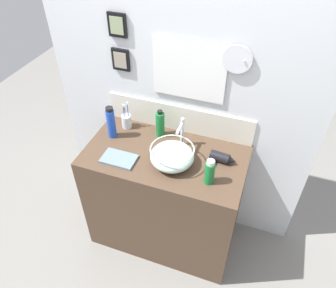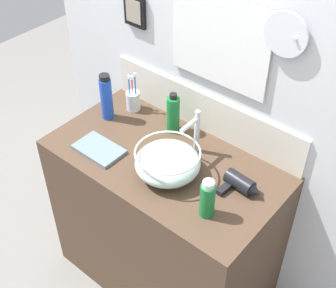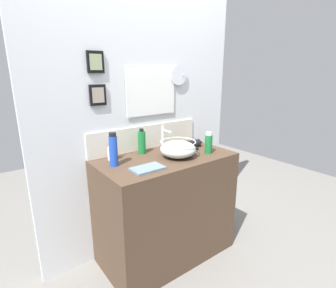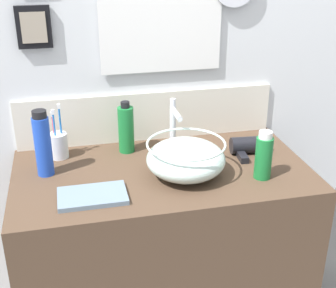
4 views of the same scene
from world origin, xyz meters
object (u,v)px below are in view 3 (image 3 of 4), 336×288
glass_bowl_sink (178,149)px  hand_towel (148,168)px  toothbrush_cup (112,153)px  faucet (164,137)px  hair_drier (195,144)px  spray_bottle (209,143)px  lotion_bottle (142,142)px  shampoo_bottle (113,150)px

glass_bowl_sink → hand_towel: 0.35m
toothbrush_cup → hand_towel: bearing=-73.5°
faucet → hair_drier: bearing=-12.0°
glass_bowl_sink → hair_drier: (0.29, 0.12, -0.04)m
toothbrush_cup → spray_bottle: 0.76m
hair_drier → lotion_bottle: size_ratio=0.83×
spray_bottle → hand_towel: size_ratio=0.79×
hand_towel → toothbrush_cup: bearing=106.5°
shampoo_bottle → lotion_bottle: shampoo_bottle is taller
shampoo_bottle → lotion_bottle: (0.31, 0.13, -0.02)m
faucet → shampoo_bottle: 0.49m
hair_drier → faucet: bearing=168.0°
faucet → hair_drier: 0.31m
glass_bowl_sink → faucet: 0.19m
lotion_bottle → hand_towel: 0.38m
faucet → lotion_bottle: bearing=159.9°
toothbrush_cup → spray_bottle: toothbrush_cup is taller
faucet → hand_towel: size_ratio=0.99×
spray_bottle → shampoo_bottle: bearing=165.3°
glass_bowl_sink → faucet: (0.00, 0.18, 0.06)m
shampoo_bottle → lotion_bottle: size_ratio=1.17×
hair_drier → shampoo_bottle: bearing=-179.9°
toothbrush_cup → spray_bottle: size_ratio=1.22×
hair_drier → lotion_bottle: lotion_bottle is taller
lotion_bottle → hair_drier: bearing=-15.1°
glass_bowl_sink → hand_towel: bearing=-166.1°
glass_bowl_sink → lotion_bottle: size_ratio=1.35×
glass_bowl_sink → toothbrush_cup: size_ratio=1.31×
glass_bowl_sink → shampoo_bottle: size_ratio=1.15×
toothbrush_cup → hand_towel: toothbrush_cup is taller
toothbrush_cup → hand_towel: size_ratio=0.96×
spray_bottle → hand_towel: 0.60m
shampoo_bottle → hair_drier: bearing=0.1°
faucet → lotion_bottle: (-0.17, 0.06, -0.03)m
toothbrush_cup → hair_drier: bearing=-10.1°
glass_bowl_sink → shampoo_bottle: shampoo_bottle is taller
hair_drier → lotion_bottle: (-0.46, 0.13, 0.06)m
toothbrush_cup → shampoo_bottle: shampoo_bottle is taller
hair_drier → shampoo_bottle: size_ratio=0.71×
spray_bottle → hair_drier: bearing=80.6°
shampoo_bottle → toothbrush_cup: bearing=69.4°
glass_bowl_sink → hair_drier: size_ratio=1.63×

